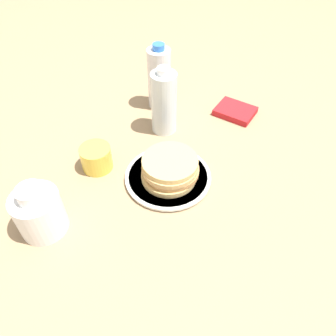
{
  "coord_description": "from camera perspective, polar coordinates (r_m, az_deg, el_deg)",
  "views": [
    {
      "loc": [
        0.5,
        -0.28,
        0.64
      ],
      "look_at": [
        -0.01,
        -0.02,
        0.04
      ],
      "focal_mm": 35.0,
      "sensor_mm": 36.0,
      "label": 1
    }
  ],
  "objects": [
    {
      "name": "cream_jug",
      "position": [
        0.77,
        -21.54,
        -7.12
      ],
      "size": [
        0.11,
        0.11,
        0.13
      ],
      "color": "white",
      "rests_on": "ground_plane"
    },
    {
      "name": "plate",
      "position": [
        0.86,
        -0.0,
        -1.54
      ],
      "size": [
        0.22,
        0.22,
        0.01
      ],
      "color": "silver",
      "rests_on": "ground_plane"
    },
    {
      "name": "pancake_stack",
      "position": [
        0.83,
        0.34,
        -0.12
      ],
      "size": [
        0.15,
        0.15,
        0.06
      ],
      "color": "#D6B670",
      "rests_on": "plate"
    },
    {
      "name": "ground_plane",
      "position": [
        0.86,
        1.86,
        -1.98
      ],
      "size": [
        4.0,
        4.0,
        0.0
      ],
      "primitive_type": "plane",
      "color": "#9E7F5B"
    },
    {
      "name": "juice_glass",
      "position": [
        0.89,
        -12.38,
        1.74
      ],
      "size": [
        0.08,
        0.08,
        0.07
      ],
      "color": "yellow",
      "rests_on": "ground_plane"
    },
    {
      "name": "water_bottle_mid",
      "position": [
        1.06,
        -1.54,
        15.32
      ],
      "size": [
        0.07,
        0.07,
        0.21
      ],
      "color": "white",
      "rests_on": "ground_plane"
    },
    {
      "name": "water_bottle_near",
      "position": [
        0.95,
        -0.71,
        11.32
      ],
      "size": [
        0.07,
        0.07,
        0.2
      ],
      "color": "silver",
      "rests_on": "ground_plane"
    },
    {
      "name": "napkin",
      "position": [
        1.09,
        11.62,
        9.67
      ],
      "size": [
        0.15,
        0.14,
        0.02
      ],
      "color": "red",
      "rests_on": "ground_plane"
    }
  ]
}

